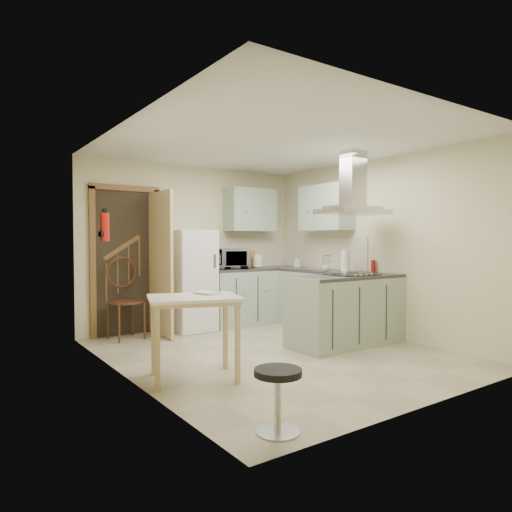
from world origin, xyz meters
TOP-DOWN VIEW (x-y plane):
  - floor at (0.00, 0.00)m, footprint 4.20×4.20m
  - ceiling at (0.00, 0.00)m, footprint 4.20×4.20m
  - back_wall at (0.00, 2.10)m, footprint 3.60×0.00m
  - left_wall at (-1.80, 0.00)m, footprint 0.00×4.20m
  - right_wall at (1.80, 0.00)m, footprint 0.00×4.20m
  - doorway at (-1.10, 2.07)m, footprint 1.10×0.12m
  - fridge at (-0.20, 1.80)m, footprint 0.60×0.60m
  - counter_back at (0.66, 1.80)m, footprint 1.08×0.60m
  - counter_right at (1.50, 1.12)m, footprint 0.60×1.95m
  - splashback at (0.96, 2.09)m, footprint 1.68×0.02m
  - wall_cabinet_back at (0.95, 1.93)m, footprint 0.85×0.35m
  - wall_cabinet_right at (1.62, 0.85)m, footprint 0.35×0.90m
  - peninsula at (1.02, -0.18)m, footprint 1.55×0.65m
  - hob at (1.12, -0.18)m, footprint 0.58×0.50m
  - extractor_hood at (1.12, -0.18)m, footprint 0.90×0.55m
  - sink at (1.50, 0.95)m, footprint 0.45×0.40m
  - fire_extinguisher at (-1.74, 0.90)m, footprint 0.10×0.10m
  - drop_leaf_table at (-1.26, -0.35)m, footprint 1.02×0.89m
  - bentwood_chair at (-1.20, 1.78)m, footprint 0.50×0.50m
  - stool at (-1.36, -1.81)m, footprint 0.45×0.45m
  - microwave at (0.47, 1.81)m, footprint 0.67×0.54m
  - kettle at (0.98, 1.77)m, footprint 0.18×0.18m
  - cereal_box at (0.99, 1.98)m, footprint 0.10×0.20m
  - soap_bottle at (1.56, 1.46)m, footprint 0.11×0.11m
  - paper_towel at (1.48, 0.29)m, footprint 0.16×0.16m
  - cup at (1.33, 0.53)m, footprint 0.14×0.14m
  - red_bottle at (1.75, 0.01)m, footprint 0.07×0.07m
  - book at (-1.15, -0.27)m, footprint 0.24×0.29m

SIDE VIEW (x-z plane):
  - floor at x=0.00m, z-range 0.00..0.00m
  - stool at x=-1.36m, z-range 0.00..0.46m
  - drop_leaf_table at x=-1.26m, z-range 0.00..0.81m
  - counter_back at x=0.66m, z-range 0.00..0.90m
  - counter_right at x=1.50m, z-range 0.00..0.90m
  - peninsula at x=1.02m, z-range 0.00..0.90m
  - bentwood_chair at x=-1.20m, z-range 0.00..1.02m
  - fridge at x=-0.20m, z-range 0.00..1.50m
  - book at x=-1.15m, z-range 0.81..0.92m
  - sink at x=1.50m, z-range 0.90..0.91m
  - hob at x=1.12m, z-range 0.90..0.91m
  - cup at x=1.33m, z-range 0.90..0.98m
  - red_bottle at x=1.75m, z-range 0.90..1.07m
  - soap_bottle at x=1.56m, z-range 0.90..1.09m
  - kettle at x=0.98m, z-range 0.90..1.12m
  - cereal_box at x=0.99m, z-range 0.90..1.18m
  - doorway at x=-1.10m, z-range 0.00..2.10m
  - paper_towel at x=1.48m, z-range 0.90..1.21m
  - microwave at x=0.47m, z-range 0.90..1.22m
  - splashback at x=0.96m, z-range 0.90..1.40m
  - back_wall at x=0.00m, z-range -0.55..3.05m
  - left_wall at x=-1.80m, z-range -0.85..3.35m
  - right_wall at x=1.80m, z-range -0.85..3.35m
  - fire_extinguisher at x=-1.74m, z-range 1.34..1.66m
  - extractor_hood at x=1.12m, z-range 1.67..1.77m
  - wall_cabinet_back at x=0.95m, z-range 1.50..2.20m
  - wall_cabinet_right at x=1.62m, z-range 1.50..2.20m
  - ceiling at x=0.00m, z-range 2.50..2.50m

